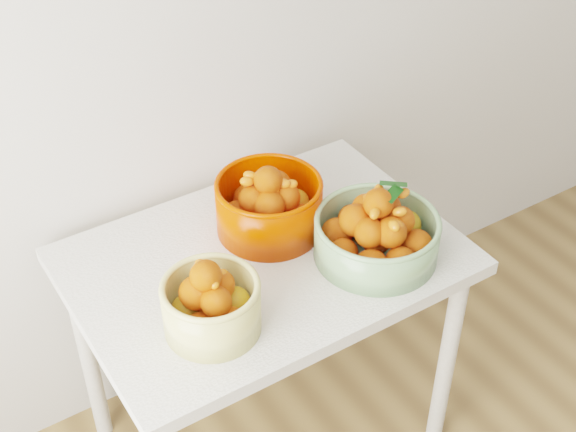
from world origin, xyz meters
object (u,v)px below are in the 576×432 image
Objects in this scene: table at (265,282)px; bowl_green at (377,234)px; bowl_orange at (269,205)px; bowl_cream at (211,304)px.

bowl_green is (0.25, -0.15, 0.17)m from table.
bowl_orange is at bearing 126.01° from bowl_green.
bowl_orange reaches higher than bowl_cream.
bowl_orange reaches higher than table.
bowl_cream is at bearing -146.63° from table.
table is at bearing 33.37° from bowl_cream.
bowl_orange is (-0.18, 0.24, 0.01)m from bowl_green.
bowl_cream is 0.48m from bowl_green.
table is at bearing 147.95° from bowl_green.
bowl_green is at bearing 0.26° from bowl_cream.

